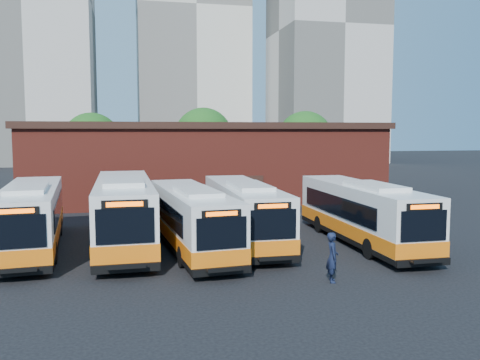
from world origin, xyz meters
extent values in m
plane|color=black|center=(0.00, 0.00, 0.00)|extent=(220.00, 220.00, 0.00)
cube|color=silver|center=(-10.98, 3.03, 1.69)|extent=(3.41, 11.63, 2.72)
cube|color=orange|center=(-10.98, 3.03, 0.91)|extent=(3.47, 11.68, 0.67)
cube|color=black|center=(-10.98, 3.03, 0.43)|extent=(3.45, 11.67, 0.24)
cube|color=black|center=(-10.48, -2.71, 1.96)|extent=(2.07, 0.24, 1.29)
cube|color=black|center=(-10.48, -2.72, 2.75)|extent=(1.62, 0.20, 0.31)
cube|color=#FF5905|center=(-10.48, -2.75, 2.75)|extent=(1.29, 0.13, 0.17)
cube|color=black|center=(-10.48, -2.76, 0.43)|extent=(2.44, 0.34, 0.31)
cube|color=black|center=(-10.46, -2.98, 0.53)|extent=(1.41, 0.48, 0.06)
cube|color=black|center=(-10.45, -3.15, 0.59)|extent=(1.38, 0.16, 0.17)
cube|color=black|center=(-12.25, 3.30, 1.96)|extent=(0.82, 8.91, 1.00)
cube|color=black|center=(-9.78, 3.52, 1.96)|extent=(0.82, 8.91, 1.00)
cube|color=silver|center=(-10.86, 1.60, 3.15)|extent=(2.00, 4.14, 0.21)
cylinder|color=black|center=(-9.60, -0.11, 0.48)|extent=(0.39, 0.98, 0.95)
cylinder|color=black|center=(-12.34, 5.98, 0.48)|extent=(0.39, 0.98, 0.95)
cylinder|color=black|center=(-10.15, 6.17, 0.48)|extent=(0.39, 0.98, 0.95)
cube|color=silver|center=(-6.60, 3.03, 1.82)|extent=(2.80, 12.36, 2.93)
cube|color=orange|center=(-6.60, 3.03, 0.98)|extent=(2.86, 12.41, 0.72)
cube|color=black|center=(-6.60, 3.03, 0.46)|extent=(2.85, 12.40, 0.26)
cube|color=black|center=(-6.51, -3.16, 2.10)|extent=(2.23, 0.10, 1.39)
cube|color=black|center=(-6.51, -3.17, 2.96)|extent=(1.75, 0.09, 0.33)
cube|color=#FF5905|center=(-6.51, -3.20, 2.96)|extent=(1.39, 0.04, 0.18)
cube|color=black|center=(-6.51, -3.22, 0.46)|extent=(2.62, 0.18, 0.33)
cube|color=black|center=(-6.50, -3.46, 0.56)|extent=(1.49, 0.41, 0.06)
cube|color=black|center=(-6.50, -3.64, 0.64)|extent=(1.49, 0.06, 0.18)
cube|color=black|center=(-7.94, 3.42, 2.10)|extent=(0.20, 9.61, 1.08)
cube|color=black|center=(-5.27, 3.46, 2.10)|extent=(0.20, 9.61, 1.08)
cube|color=silver|center=(-6.58, 1.49, 3.39)|extent=(1.85, 4.34, 0.23)
cylinder|color=black|center=(-7.73, -0.48, 0.51)|extent=(0.34, 1.03, 1.03)
cylinder|color=black|center=(-5.36, -0.44, 0.51)|extent=(0.34, 1.03, 1.03)
cylinder|color=black|center=(-7.84, 6.30, 0.51)|extent=(0.34, 1.03, 1.03)
cylinder|color=black|center=(-5.46, 6.33, 0.51)|extent=(0.34, 1.03, 1.03)
cube|color=silver|center=(-3.42, 1.29, 1.62)|extent=(3.30, 11.11, 2.60)
cube|color=orange|center=(-3.42, 1.29, 0.87)|extent=(3.35, 11.16, 0.64)
cube|color=black|center=(-3.42, 1.29, 0.41)|extent=(3.34, 11.15, 0.23)
cube|color=black|center=(-2.93, -4.19, 1.87)|extent=(1.97, 0.23, 1.23)
cube|color=black|center=(-2.92, -4.19, 2.63)|extent=(1.55, 0.19, 0.29)
cube|color=#FF5905|center=(-2.92, -4.23, 2.63)|extent=(1.23, 0.13, 0.16)
cube|color=black|center=(-2.92, -4.24, 0.41)|extent=(2.33, 0.34, 0.29)
cube|color=black|center=(-2.90, -4.45, 0.50)|extent=(1.35, 0.46, 0.05)
cube|color=black|center=(-2.89, -4.61, 0.57)|extent=(1.32, 0.15, 0.16)
cube|color=black|center=(-4.63, 1.55, 1.87)|extent=(0.81, 8.50, 0.96)
cube|color=black|center=(-2.27, 1.76, 1.87)|extent=(0.81, 8.50, 0.96)
cube|color=silver|center=(-3.30, -0.07, 3.01)|extent=(1.92, 3.96, 0.20)
cylinder|color=black|center=(-4.19, -1.89, 0.46)|extent=(0.37, 0.93, 0.91)
cylinder|color=black|center=(-2.09, -1.70, 0.46)|extent=(0.37, 0.93, 0.91)
cylinder|color=black|center=(-4.73, 4.10, 0.46)|extent=(0.37, 0.93, 0.91)
cylinder|color=black|center=(-2.63, 4.29, 0.46)|extent=(0.37, 0.93, 0.91)
cube|color=silver|center=(-0.53, 2.57, 1.65)|extent=(2.46, 11.16, 2.65)
cube|color=orange|center=(-0.53, 2.57, 0.88)|extent=(2.50, 11.21, 0.65)
cube|color=black|center=(-0.53, 2.57, 0.42)|extent=(2.50, 11.20, 0.23)
cube|color=black|center=(-0.58, -3.03, 1.90)|extent=(2.01, 0.07, 1.25)
cube|color=black|center=(-0.58, -3.04, 2.67)|extent=(1.58, 0.07, 0.30)
cube|color=#FF5905|center=(-0.58, -3.07, 2.67)|extent=(1.25, 0.03, 0.17)
cube|color=black|center=(-0.58, -3.09, 0.42)|extent=(2.37, 0.15, 0.30)
cube|color=black|center=(-0.58, -3.30, 0.51)|extent=(1.35, 0.36, 0.06)
cube|color=black|center=(-0.58, -3.47, 0.58)|extent=(1.35, 0.05, 0.17)
cube|color=black|center=(-1.74, 2.95, 1.90)|extent=(0.12, 8.69, 0.98)
cube|color=black|center=(0.68, 2.93, 1.90)|extent=(0.12, 8.69, 0.98)
cube|color=silver|center=(-0.55, 1.18, 3.06)|extent=(1.64, 3.91, 0.20)
cylinder|color=black|center=(-1.63, -0.58, 0.46)|extent=(0.30, 0.93, 0.93)
cylinder|color=black|center=(0.51, -0.60, 0.46)|extent=(0.30, 0.93, 0.93)
cylinder|color=black|center=(-1.58, 5.55, 0.46)|extent=(0.30, 0.93, 0.93)
cylinder|color=black|center=(0.56, 5.53, 0.46)|extent=(0.30, 0.93, 0.93)
cube|color=silver|center=(5.29, 0.91, 1.67)|extent=(2.43, 11.28, 2.68)
cube|color=orange|center=(5.29, 0.91, 0.89)|extent=(2.48, 11.33, 0.66)
cube|color=black|center=(5.29, 0.91, 0.42)|extent=(2.47, 11.32, 0.23)
cube|color=black|center=(5.27, -4.75, 1.93)|extent=(2.04, 0.06, 1.27)
cube|color=black|center=(5.27, -4.76, 2.71)|extent=(1.60, 0.06, 0.30)
cube|color=#FF5905|center=(5.27, -4.79, 2.71)|extent=(1.27, 0.02, 0.17)
cube|color=black|center=(5.27, -4.81, 0.42)|extent=(2.40, 0.14, 0.30)
cube|color=black|center=(5.27, -5.02, 0.52)|extent=(1.36, 0.36, 0.06)
cube|color=black|center=(5.27, -5.19, 0.58)|extent=(1.36, 0.04, 0.17)
cube|color=black|center=(4.07, 1.29, 1.93)|extent=(0.07, 8.79, 0.99)
cube|color=black|center=(6.51, 1.29, 1.93)|extent=(0.07, 8.79, 0.99)
cube|color=silver|center=(5.29, -0.50, 3.10)|extent=(1.64, 3.95, 0.21)
cylinder|color=black|center=(4.20, -2.28, 0.47)|extent=(0.30, 0.94, 0.94)
cylinder|color=black|center=(6.37, -2.28, 0.47)|extent=(0.30, 0.94, 0.94)
cylinder|color=black|center=(4.21, 3.92, 0.47)|extent=(0.30, 0.94, 0.94)
cylinder|color=black|center=(6.38, 3.92, 0.47)|extent=(0.30, 0.94, 0.94)
imported|color=black|center=(1.18, -5.15, 0.96)|extent=(0.61, 0.78, 1.91)
cube|color=maroon|center=(0.00, 20.00, 3.00)|extent=(28.00, 12.00, 6.00)
cube|color=black|center=(0.00, 20.00, 6.15)|extent=(28.60, 12.60, 0.50)
cube|color=black|center=(3.00, 13.97, 1.20)|extent=(1.20, 0.08, 2.40)
cylinder|color=#382314|center=(-10.00, 32.00, 1.35)|extent=(0.36, 0.36, 2.70)
sphere|color=#174B15|center=(-10.00, 32.00, 4.65)|extent=(6.00, 6.00, 6.00)
cylinder|color=#382314|center=(2.00, 34.00, 1.48)|extent=(0.36, 0.36, 2.95)
sphere|color=#174B15|center=(2.00, 34.00, 5.08)|extent=(6.56, 6.56, 6.56)
cylinder|color=#382314|center=(13.00, 31.00, 1.40)|extent=(0.36, 0.36, 2.81)
sphere|color=#174B15|center=(13.00, 31.00, 4.84)|extent=(6.24, 6.24, 6.24)
cube|color=#BAB4AB|center=(-22.00, 72.00, 27.50)|extent=(20.00, 18.00, 55.00)
cube|color=beige|center=(7.00, 86.00, 30.00)|extent=(22.00, 20.00, 60.00)
cube|color=#BAB4AB|center=(30.00, 68.00, 24.00)|extent=(18.00, 18.00, 48.00)
camera|label=1|loc=(-6.34, -22.88, 5.74)|focal=38.00mm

